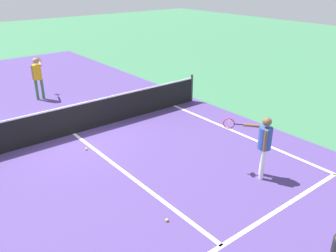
{
  "coord_description": "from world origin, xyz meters",
  "views": [
    {
      "loc": [
        -4.03,
        -9.84,
        4.7
      ],
      "look_at": [
        1.28,
        -3.17,
        1.0
      ],
      "focal_mm": 38.04,
      "sensor_mm": 36.0,
      "label": 1
    }
  ],
  "objects_px": {
    "player_far": "(37,74)",
    "tennis_ball_near_net": "(86,149)",
    "player_near": "(264,141)",
    "tennis_ball_mid_court": "(167,220)",
    "net": "(72,119)"
  },
  "relations": [
    {
      "from": "player_near",
      "to": "tennis_ball_mid_court",
      "type": "height_order",
      "value": "player_near"
    },
    {
      "from": "player_near",
      "to": "tennis_ball_near_net",
      "type": "distance_m",
      "value": 4.95
    },
    {
      "from": "player_far",
      "to": "tennis_ball_near_net",
      "type": "height_order",
      "value": "player_far"
    },
    {
      "from": "player_near",
      "to": "player_far",
      "type": "xyz_separation_m",
      "value": [
        -2.13,
        9.2,
        0.06
      ]
    },
    {
      "from": "tennis_ball_mid_court",
      "to": "tennis_ball_near_net",
      "type": "xyz_separation_m",
      "value": [
        0.17,
        3.94,
        0.0
      ]
    },
    {
      "from": "net",
      "to": "tennis_ball_mid_court",
      "type": "relative_size",
      "value": 152.49
    },
    {
      "from": "player_far",
      "to": "tennis_ball_mid_court",
      "type": "height_order",
      "value": "player_far"
    },
    {
      "from": "player_far",
      "to": "tennis_ball_near_net",
      "type": "bearing_deg",
      "value": -96.75
    },
    {
      "from": "net",
      "to": "player_far",
      "type": "xyz_separation_m",
      "value": [
        0.42,
        3.94,
        0.55
      ]
    },
    {
      "from": "player_far",
      "to": "tennis_ball_near_net",
      "type": "xyz_separation_m",
      "value": [
        -0.61,
        -5.2,
        -1.01
      ]
    },
    {
      "from": "player_near",
      "to": "tennis_ball_near_net",
      "type": "bearing_deg",
      "value": 124.41
    },
    {
      "from": "player_near",
      "to": "tennis_ball_mid_court",
      "type": "relative_size",
      "value": 24.08
    },
    {
      "from": "player_far",
      "to": "tennis_ball_mid_court",
      "type": "relative_size",
      "value": 25.36
    },
    {
      "from": "net",
      "to": "tennis_ball_near_net",
      "type": "height_order",
      "value": "net"
    },
    {
      "from": "player_near",
      "to": "tennis_ball_near_net",
      "type": "relative_size",
      "value": 24.08
    }
  ]
}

